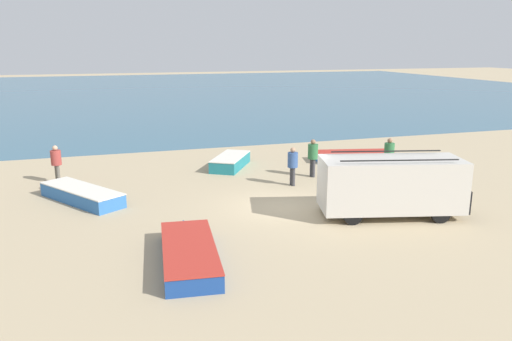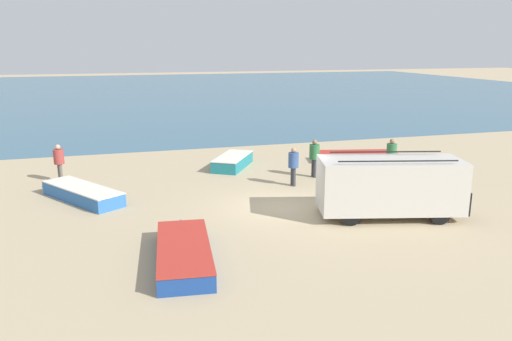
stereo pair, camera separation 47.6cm
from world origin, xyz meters
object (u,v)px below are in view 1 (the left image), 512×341
object	(u,v)px
fisherman_1	(293,163)
fisherman_2	(389,153)
fisherman_0	(313,154)
fisherman_3	(56,161)
fishing_rowboat_0	(357,156)
fishing_rowboat_2	(79,194)
fishing_rowboat_1	(189,252)
parked_van	(391,184)
fishing_rowboat_3	(231,161)

from	to	relation	value
fisherman_1	fisherman_2	world-z (taller)	fisherman_2
fisherman_0	fisherman_3	size ratio (longest dim) A/B	1.04
fishing_rowboat_0	fisherman_2	size ratio (longest dim) A/B	2.85
fishing_rowboat_2	fisherman_1	world-z (taller)	fisherman_1
fishing_rowboat_1	fisherman_2	distance (m)	12.86
parked_van	fishing_rowboat_3	size ratio (longest dim) A/B	1.47
fisherman_0	fisherman_1	xyz separation A→B (m)	(-1.47, -1.14, -0.05)
fishing_rowboat_0	fisherman_2	distance (m)	3.31
parked_van	fishing_rowboat_1	world-z (taller)	parked_van
parked_van	fishing_rowboat_2	size ratio (longest dim) A/B	1.16
fishing_rowboat_0	fisherman_0	bearing A→B (deg)	-134.43
fisherman_2	fishing_rowboat_2	bearing A→B (deg)	95.44
parked_van	fishing_rowboat_0	size ratio (longest dim) A/B	1.06
fisherman_1	fishing_rowboat_3	bearing A→B (deg)	106.95
fisherman_0	fishing_rowboat_2	bearing A→B (deg)	179.32
fishing_rowboat_0	fisherman_3	xyz separation A→B (m)	(-15.10, 0.10, 0.78)
fishing_rowboat_0	fisherman_3	world-z (taller)	fisherman_3
parked_van	fisherman_1	distance (m)	5.21
fishing_rowboat_3	fisherman_0	world-z (taller)	fisherman_0
fishing_rowboat_0	fisherman_0	world-z (taller)	fisherman_0
fishing_rowboat_2	fisherman_0	bearing A→B (deg)	-120.19
fishing_rowboat_1	fisherman_1	distance (m)	8.78
parked_van	fishing_rowboat_0	xyz separation A→B (m)	(3.22, 8.35, -0.93)
parked_van	fisherman_2	xyz separation A→B (m)	(3.14, 5.15, -0.11)
fishing_rowboat_2	fisherman_0	size ratio (longest dim) A/B	2.59
fishing_rowboat_1	fisherman_0	distance (m)	10.61
fisherman_1	fisherman_3	size ratio (longest dim) A/B	1.00
fisherman_0	fisherman_3	distance (m)	11.71
fishing_rowboat_2	fishing_rowboat_3	size ratio (longest dim) A/B	1.26
fishing_rowboat_2	fisherman_1	size ratio (longest dim) A/B	2.71
fishing_rowboat_0	fishing_rowboat_2	world-z (taller)	fishing_rowboat_2
fishing_rowboat_3	fisherman_3	bearing A→B (deg)	125.45
fisherman_0	fisherman_2	size ratio (longest dim) A/B	1.00
fishing_rowboat_3	fisherman_1	size ratio (longest dim) A/B	2.15
fisherman_3	fisherman_1	bearing A→B (deg)	137.77
parked_van	fisherman_1	size ratio (longest dim) A/B	3.15
fishing_rowboat_2	fisherman_2	xyz separation A→B (m)	(14.03, -0.20, 0.80)
fishing_rowboat_3	fisherman_2	bearing A→B (deg)	-88.78
fishing_rowboat_2	fisherman_0	world-z (taller)	fisherman_0
fishing_rowboat_1	fishing_rowboat_3	world-z (taller)	fishing_rowboat_3
fishing_rowboat_0	fishing_rowboat_2	xyz separation A→B (m)	(-14.11, -3.00, 0.03)
parked_van	fisherman_0	xyz separation A→B (m)	(-0.44, 5.99, -0.11)
fisherman_0	fisherman_3	xyz separation A→B (m)	(-11.45, 2.47, -0.04)
fisherman_0	fisherman_2	bearing A→B (deg)	-17.37
parked_van	fisherman_0	distance (m)	6.01
fishing_rowboat_2	fishing_rowboat_3	world-z (taller)	fishing_rowboat_3
fishing_rowboat_1	fisherman_2	size ratio (longest dim) A/B	2.84
fishing_rowboat_3	fisherman_1	xyz separation A→B (m)	(1.70, -4.21, 0.73)
fishing_rowboat_1	fishing_rowboat_2	xyz separation A→B (m)	(-3.18, 7.05, 0.02)
fishing_rowboat_1	fisherman_2	xyz separation A→B (m)	(10.86, 6.84, 0.82)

